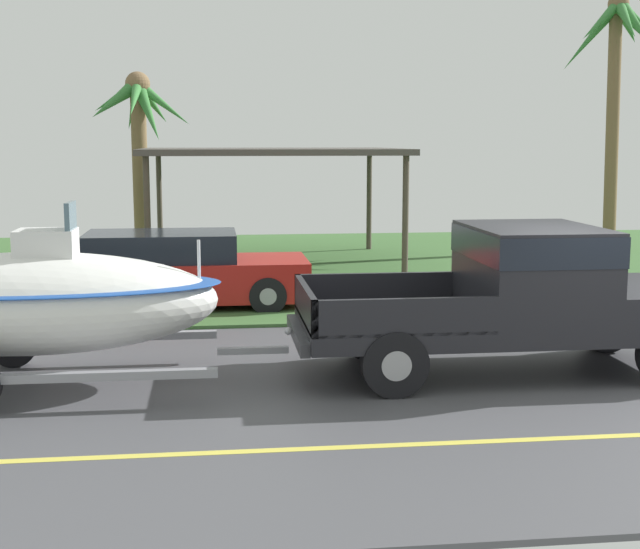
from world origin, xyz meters
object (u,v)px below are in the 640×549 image
(palm_tree_near_left, at_px, (616,58))
(pickup_truck_towing, at_px, (529,292))
(parked_sedan_far, at_px, (172,271))
(carport_awning, at_px, (271,154))
(palm_tree_near_right, at_px, (138,122))
(boat_on_trailer, at_px, (28,302))

(palm_tree_near_left, bearing_deg, pickup_truck_towing, -118.81)
(parked_sedan_far, bearing_deg, palm_tree_near_left, 31.88)
(pickup_truck_towing, bearing_deg, parked_sedan_far, 133.43)
(parked_sedan_far, height_order, carport_awning, carport_awning)
(carport_awning, relative_size, palm_tree_near_right, 1.27)
(boat_on_trailer, relative_size, carport_awning, 0.93)
(palm_tree_near_right, bearing_deg, carport_awning, -42.62)
(palm_tree_near_left, height_order, palm_tree_near_right, palm_tree_near_left)
(boat_on_trailer, height_order, parked_sedan_far, boat_on_trailer)
(pickup_truck_towing, relative_size, carport_awning, 0.89)
(pickup_truck_towing, height_order, boat_on_trailer, boat_on_trailer)
(carport_awning, bearing_deg, parked_sedan_far, -111.41)
(parked_sedan_far, bearing_deg, boat_on_trailer, -106.43)
(palm_tree_near_left, bearing_deg, boat_on_trailer, -136.78)
(pickup_truck_towing, distance_m, parked_sedan_far, 7.03)
(carport_awning, xyz_separation_m, palm_tree_near_right, (-3.39, 3.12, 0.82))
(pickup_truck_towing, distance_m, carport_awning, 11.12)
(carport_awning, bearing_deg, palm_tree_near_right, 137.38)
(parked_sedan_far, height_order, palm_tree_near_left, palm_tree_near_left)
(palm_tree_near_left, distance_m, palm_tree_near_right, 13.00)
(boat_on_trailer, bearing_deg, parked_sedan_far, 73.57)
(boat_on_trailer, xyz_separation_m, palm_tree_near_left, (13.10, 12.31, 4.14))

